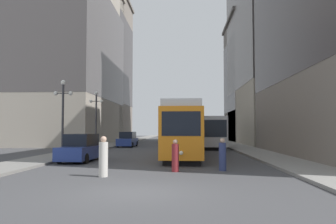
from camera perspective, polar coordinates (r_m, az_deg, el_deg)
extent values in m
plane|color=#424244|center=(11.62, -5.23, -13.49)|extent=(200.00, 200.00, 0.00)
cube|color=gray|center=(52.24, -7.90, -5.20)|extent=(2.93, 120.00, 0.15)
cube|color=gray|center=(51.76, 9.85, -5.20)|extent=(2.93, 120.00, 0.15)
cube|color=black|center=(26.31, 2.73, -7.22)|extent=(2.50, 13.73, 0.35)
cube|color=orange|center=(26.24, 2.72, -3.46)|extent=(2.91, 14.93, 3.10)
cube|color=black|center=(26.25, 2.72, -1.94)|extent=(2.93, 14.34, 1.08)
cube|color=silver|center=(26.29, 2.71, 0.40)|extent=(2.70, 14.63, 0.44)
cube|color=black|center=(18.83, 2.26, -2.00)|extent=(2.21, 0.13, 1.40)
sphere|color=#F2EACC|center=(18.80, 2.26, -7.01)|extent=(0.24, 0.24, 0.24)
cube|color=black|center=(39.07, 7.59, -5.81)|extent=(2.59, 10.97, 0.35)
cube|color=silver|center=(39.03, 7.57, -3.28)|extent=(3.01, 11.94, 3.10)
cube|color=black|center=(39.03, 7.56, -2.48)|extent=(3.02, 11.46, 1.30)
cube|color=black|center=(33.13, 8.05, -2.80)|extent=(2.31, 0.17, 1.71)
cylinder|color=black|center=(39.69, -8.58, -5.55)|extent=(0.21, 0.65, 0.64)
cylinder|color=black|center=(42.46, -7.65, -5.39)|extent=(0.21, 0.65, 0.64)
cylinder|color=black|center=(39.31, -6.14, -5.59)|extent=(0.21, 0.65, 0.64)
cylinder|color=black|center=(42.11, -5.37, -5.42)|extent=(0.21, 0.65, 0.64)
cube|color=navy|center=(40.87, -6.92, -5.09)|extent=(2.01, 4.69, 0.84)
cube|color=black|center=(40.96, -6.88, -3.94)|extent=(1.70, 2.60, 0.80)
cylinder|color=black|center=(21.95, -18.11, -7.54)|extent=(0.22, 0.65, 0.64)
cylinder|color=black|center=(24.55, -15.40, -7.08)|extent=(0.22, 0.65, 0.64)
cylinder|color=black|center=(21.31, -13.87, -7.74)|extent=(0.22, 0.65, 0.64)
cylinder|color=black|center=(23.99, -11.56, -7.23)|extent=(0.22, 0.65, 0.64)
cube|color=navy|center=(22.91, -14.68, -6.69)|extent=(2.06, 4.66, 0.84)
cube|color=black|center=(22.98, -14.55, -4.64)|extent=(1.72, 2.60, 0.80)
cylinder|color=beige|center=(15.32, -11.01, -7.97)|extent=(0.41, 0.41, 1.55)
sphere|color=tan|center=(15.27, -10.98, -4.60)|extent=(0.28, 0.28, 0.28)
cylinder|color=maroon|center=(16.81, 1.25, -7.86)|extent=(0.36, 0.36, 1.38)
sphere|color=tan|center=(16.76, 1.25, -5.14)|extent=(0.25, 0.25, 0.25)
cylinder|color=navy|center=(17.48, 9.31, -7.57)|extent=(0.37, 0.37, 1.42)
sphere|color=tan|center=(17.43, 9.29, -4.86)|extent=(0.25, 0.25, 0.25)
cylinder|color=#333338|center=(25.12, -17.58, -1.41)|extent=(0.16, 0.16, 5.20)
sphere|color=white|center=(25.34, -17.48, 4.84)|extent=(0.36, 0.36, 0.36)
sphere|color=white|center=(25.44, -18.67, 3.05)|extent=(0.31, 0.31, 0.31)
sphere|color=white|center=(25.06, -16.33, 3.10)|extent=(0.31, 0.31, 0.31)
cube|color=#333338|center=(25.24, -17.51, 3.07)|extent=(1.10, 0.06, 0.06)
cylinder|color=#333338|center=(33.84, -12.22, -1.66)|extent=(0.16, 0.16, 5.42)
sphere|color=white|center=(34.03, -12.16, 3.18)|extent=(0.36, 0.36, 0.36)
sphere|color=white|center=(34.10, -13.07, 1.80)|extent=(0.31, 0.31, 0.31)
sphere|color=white|center=(33.81, -11.28, 1.82)|extent=(0.31, 0.31, 0.31)
cube|color=#333338|center=(33.95, -12.18, 1.81)|extent=(1.10, 0.06, 0.06)
cube|color=#A89E8E|center=(52.89, -17.80, 8.74)|extent=(14.49, 23.25, 25.48)
cube|color=#544F4E|center=(53.16, -17.78, 10.09)|extent=(14.53, 23.29, 15.29)
cube|color=slate|center=(66.87, -11.66, 7.05)|extent=(10.77, 14.52, 27.40)
cube|color=#3D3838|center=(67.12, -11.65, 8.20)|extent=(10.81, 14.56, 16.44)
cube|color=#685F56|center=(70.64, -11.54, 18.26)|extent=(11.37, 15.12, 0.50)
cube|color=#B2A893|center=(52.54, 18.35, 12.36)|extent=(12.02, 22.07, 31.77)
cube|color=#595451|center=(52.98, 18.32, 14.01)|extent=(12.06, 22.11, 19.06)
cube|color=slate|center=(59.96, 15.66, 4.95)|extent=(11.09, 14.05, 20.56)
cube|color=#383538|center=(60.11, 15.64, 5.92)|extent=(11.13, 14.09, 12.34)
cube|color=#5F5B56|center=(62.27, 15.52, 14.59)|extent=(11.69, 14.65, 0.50)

